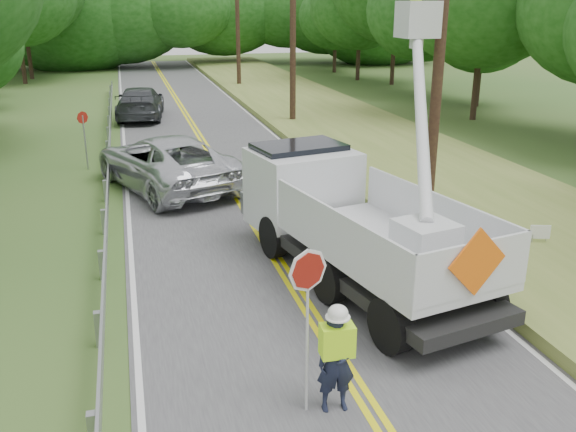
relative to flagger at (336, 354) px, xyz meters
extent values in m
cube|color=#454447|center=(0.54, 12.86, -0.97)|extent=(7.20, 96.00, 0.02)
cube|color=#FBEF11|center=(0.44, 12.86, -0.95)|extent=(0.12, 96.00, 0.00)
cube|color=#FBEF11|center=(0.64, 12.86, -0.95)|extent=(0.12, 96.00, 0.00)
cube|color=silver|center=(-2.91, 12.86, -0.95)|extent=(0.12, 96.00, 0.00)
cube|color=silver|center=(3.99, 12.86, -0.95)|extent=(0.12, 96.00, 0.00)
cube|color=#96999D|center=(-3.56, 2.86, -0.63)|extent=(0.12, 0.14, 0.70)
cube|color=#96999D|center=(-3.56, 5.86, -0.63)|extent=(0.12, 0.14, 0.70)
cube|color=#96999D|center=(-3.56, 8.86, -0.63)|extent=(0.12, 0.14, 0.70)
cube|color=#96999D|center=(-3.56, 11.86, -0.63)|extent=(0.12, 0.14, 0.70)
cube|color=#96999D|center=(-3.56, 14.86, -0.63)|extent=(0.12, 0.14, 0.70)
cube|color=#96999D|center=(-3.56, 17.86, -0.63)|extent=(0.12, 0.14, 0.70)
cube|color=#96999D|center=(-3.56, 20.86, -0.63)|extent=(0.12, 0.14, 0.70)
cube|color=#96999D|center=(-3.56, 23.86, -0.63)|extent=(0.12, 0.14, 0.70)
cube|color=#96999D|center=(-3.56, 26.86, -0.63)|extent=(0.12, 0.14, 0.70)
cube|color=#96999D|center=(-3.56, 29.86, -0.63)|extent=(0.12, 0.14, 0.70)
cube|color=#96999D|center=(-3.56, 32.86, -0.63)|extent=(0.12, 0.14, 0.70)
cube|color=#96999D|center=(-3.56, 35.86, -0.63)|extent=(0.12, 0.14, 0.70)
cube|color=#96999D|center=(-3.46, 13.86, -0.38)|extent=(0.05, 48.00, 0.34)
cylinder|color=black|center=(5.54, 7.86, 4.02)|extent=(0.30, 0.30, 10.00)
cylinder|color=black|center=(5.54, 22.86, 4.02)|extent=(0.30, 0.30, 10.00)
cylinder|color=black|center=(5.54, 37.86, 4.02)|extent=(0.30, 0.30, 10.00)
cube|color=olive|center=(7.64, 12.86, -0.83)|extent=(7.00, 96.00, 0.30)
cylinder|color=#332319|center=(-9.98, 44.31, 0.97)|extent=(0.32, 0.32, 3.89)
cylinder|color=#332319|center=(-9.85, 47.50, 1.20)|extent=(0.32, 0.32, 4.36)
cylinder|color=#332319|center=(15.27, 21.81, 0.95)|extent=(0.32, 0.32, 3.86)
cylinder|color=#332319|center=(17.82, 25.77, 0.43)|extent=(0.32, 0.32, 2.82)
ellipsoid|color=#164810|center=(17.82, 25.77, 3.88)|extent=(6.58, 6.58, 5.79)
cylinder|color=#332319|center=(16.46, 30.80, 0.61)|extent=(0.32, 0.32, 3.19)
ellipsoid|color=#164810|center=(16.46, 30.80, 4.51)|extent=(7.44, 7.44, 6.54)
cylinder|color=#332319|center=(17.11, 36.63, 1.14)|extent=(0.32, 0.32, 4.24)
cylinder|color=#332319|center=(15.60, 39.97, 0.71)|extent=(0.32, 0.32, 3.38)
ellipsoid|color=#164810|center=(15.60, 39.97, 4.84)|extent=(7.89, 7.89, 6.94)
cylinder|color=#332319|center=(15.69, 45.98, 0.40)|extent=(0.32, 0.32, 2.76)
ellipsoid|color=#164810|center=(15.69, 45.98, 3.78)|extent=(6.44, 6.44, 5.67)
ellipsoid|color=#164810|center=(-11.60, 56.14, 4.52)|extent=(12.56, 9.42, 9.42)
ellipsoid|color=#164810|center=(-6.78, 55.27, 4.52)|extent=(16.24, 12.18, 12.18)
ellipsoid|color=#164810|center=(-2.44, 55.01, 4.52)|extent=(13.83, 10.37, 10.37)
ellipsoid|color=#164810|center=(3.00, 53.26, 4.52)|extent=(9.82, 7.37, 7.37)
ellipsoid|color=#164810|center=(7.60, 56.65, 4.52)|extent=(12.66, 9.49, 9.49)
ellipsoid|color=#164810|center=(14.06, 55.84, 4.52)|extent=(10.74, 8.06, 8.06)
ellipsoid|color=#164810|center=(17.98, 54.95, 4.52)|extent=(12.47, 9.35, 9.35)
ellipsoid|color=#164810|center=(22.67, 52.93, 4.52)|extent=(15.86, 11.89, 11.89)
imported|color=#191E33|center=(0.02, 0.00, -0.14)|extent=(0.62, 0.42, 1.64)
cube|color=#B9FF17|center=(0.02, 0.00, 0.24)|extent=(0.52, 0.33, 0.50)
ellipsoid|color=white|center=(0.02, 0.00, 0.69)|extent=(0.31, 0.31, 0.25)
cylinder|color=#B7B7B7|center=(-0.43, 0.07, 0.19)|extent=(0.04, 0.04, 2.30)
cylinder|color=maroon|center=(-0.43, 0.07, 1.40)|extent=(0.63, 0.25, 0.66)
cylinder|color=black|center=(1.50, 1.33, -0.44)|extent=(0.53, 1.09, 1.04)
cylinder|color=black|center=(3.63, 1.77, -0.44)|extent=(0.53, 1.09, 1.04)
cylinder|color=black|center=(1.06, 3.46, -0.44)|extent=(0.53, 1.09, 1.04)
cylinder|color=black|center=(3.19, 3.90, -0.44)|extent=(0.53, 1.09, 1.04)
cylinder|color=black|center=(0.50, 6.12, -0.44)|extent=(0.53, 1.09, 1.04)
cylinder|color=black|center=(2.63, 6.56, -0.44)|extent=(0.53, 1.09, 1.04)
cube|color=black|center=(2.06, 4.00, -0.36)|extent=(3.66, 7.28, 0.27)
cube|color=silver|center=(2.21, 3.25, 0.18)|extent=(3.47, 5.41, 0.24)
cube|color=silver|center=(1.01, 3.00, 0.73)|extent=(1.08, 4.91, 0.98)
cube|color=silver|center=(3.42, 3.50, 0.73)|extent=(1.08, 4.91, 0.98)
cube|color=silver|center=(2.72, 0.82, 0.73)|extent=(2.46, 0.57, 0.98)
cube|color=silver|center=(1.46, 6.87, 0.51)|extent=(2.82, 2.52, 1.96)
cube|color=black|center=(1.41, 7.09, 1.22)|extent=(2.42, 1.83, 0.82)
cube|color=silver|center=(2.46, 2.08, 0.73)|extent=(1.16, 1.16, 0.87)
cube|color=silver|center=(4.84, 7.86, 4.57)|extent=(0.92, 0.92, 0.92)
cube|color=orange|center=(2.73, 0.75, 0.89)|extent=(1.21, 0.29, 1.23)
imported|color=silver|center=(-1.57, 12.86, -0.06)|extent=(5.05, 7.12, 1.80)
imported|color=#3C4044|center=(-1.91, 26.69, -0.12)|extent=(2.92, 5.96, 1.67)
cylinder|color=#96999D|center=(-4.28, 16.18, 0.05)|extent=(0.06, 0.06, 2.05)
cylinder|color=maroon|center=(-4.28, 16.18, 0.98)|extent=(0.39, 0.30, 0.47)
cube|color=white|center=(7.02, 4.72, -0.42)|extent=(0.49, 0.18, 0.35)
cylinder|color=#96999D|center=(6.81, 4.72, -0.73)|extent=(0.02, 0.02, 0.50)
cylinder|color=#96999D|center=(7.22, 4.72, -0.73)|extent=(0.02, 0.02, 0.50)
camera|label=1|loc=(-2.76, -7.66, 5.01)|focal=38.65mm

